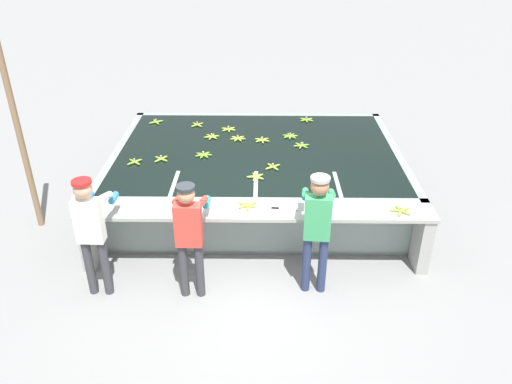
{
  "coord_description": "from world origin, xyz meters",
  "views": [
    {
      "loc": [
        0.08,
        -5.37,
        4.24
      ],
      "look_at": [
        0.0,
        1.2,
        0.62
      ],
      "focal_mm": 35.0,
      "sensor_mm": 36.0,
      "label": 1
    }
  ],
  "objects_px": {
    "banana_bunch_floating_1": "(203,155)",
    "banana_bunch_floating_4": "(229,129)",
    "banana_bunch_floating_13": "(212,137)",
    "support_post_left": "(18,129)",
    "banana_bunch_floating_5": "(156,122)",
    "banana_bunch_floating_0": "(306,120)",
    "banana_bunch_floating_2": "(135,162)",
    "knife_0": "(281,208)",
    "banana_bunch_floating_7": "(197,125)",
    "banana_bunch_floating_10": "(273,167)",
    "worker_2": "(317,223)",
    "banana_bunch_floating_6": "(262,140)",
    "banana_bunch_ledge_1": "(248,205)",
    "banana_bunch_floating_8": "(256,177)",
    "banana_bunch_floating_12": "(161,159)",
    "banana_bunch_floating_9": "(301,145)",
    "banana_bunch_ledge_0": "(401,211)",
    "worker_1": "(189,230)",
    "banana_bunch_floating_3": "(238,138)",
    "banana_bunch_floating_11": "(290,136)",
    "worker_0": "(91,226)"
  },
  "relations": [
    {
      "from": "knife_0",
      "to": "worker_0",
      "type": "bearing_deg",
      "value": -165.11
    },
    {
      "from": "worker_0",
      "to": "banana_bunch_ledge_1",
      "type": "bearing_deg",
      "value": 19.95
    },
    {
      "from": "banana_bunch_floating_4",
      "to": "banana_bunch_floating_8",
      "type": "height_order",
      "value": "same"
    },
    {
      "from": "banana_bunch_floating_2",
      "to": "banana_bunch_floating_8",
      "type": "height_order",
      "value": "same"
    },
    {
      "from": "banana_bunch_floating_7",
      "to": "banana_bunch_ledge_1",
      "type": "xyz_separation_m",
      "value": [
        1.01,
        -2.92,
        0.0
      ]
    },
    {
      "from": "worker_2",
      "to": "banana_bunch_floating_6",
      "type": "distance_m",
      "value": 2.89
    },
    {
      "from": "banana_bunch_floating_1",
      "to": "banana_bunch_floating_4",
      "type": "bearing_deg",
      "value": 73.12
    },
    {
      "from": "banana_bunch_floating_2",
      "to": "knife_0",
      "type": "height_order",
      "value": "banana_bunch_floating_2"
    },
    {
      "from": "banana_bunch_floating_9",
      "to": "banana_bunch_floating_1",
      "type": "bearing_deg",
      "value": -166.15
    },
    {
      "from": "banana_bunch_floating_8",
      "to": "knife_0",
      "type": "distance_m",
      "value": 0.96
    },
    {
      "from": "banana_bunch_floating_6",
      "to": "banana_bunch_floating_9",
      "type": "xyz_separation_m",
      "value": [
        0.66,
        -0.22,
        0.0
      ]
    },
    {
      "from": "banana_bunch_floating_5",
      "to": "banana_bunch_floating_12",
      "type": "xyz_separation_m",
      "value": [
        0.39,
        -1.62,
        0.0
      ]
    },
    {
      "from": "banana_bunch_floating_7",
      "to": "knife_0",
      "type": "bearing_deg",
      "value": -64.19
    },
    {
      "from": "banana_bunch_floating_0",
      "to": "banana_bunch_floating_9",
      "type": "distance_m",
      "value": 1.23
    },
    {
      "from": "banana_bunch_floating_0",
      "to": "banana_bunch_floating_3",
      "type": "height_order",
      "value": "same"
    },
    {
      "from": "worker_2",
      "to": "banana_bunch_ledge_0",
      "type": "relative_size",
      "value": 5.96
    },
    {
      "from": "worker_1",
      "to": "banana_bunch_floating_5",
      "type": "distance_m",
      "value": 3.91
    },
    {
      "from": "banana_bunch_floating_2",
      "to": "support_post_left",
      "type": "xyz_separation_m",
      "value": [
        -1.48,
        -0.43,
        0.7
      ]
    },
    {
      "from": "worker_1",
      "to": "banana_bunch_floating_6",
      "type": "relative_size",
      "value": 5.59
    },
    {
      "from": "banana_bunch_ledge_1",
      "to": "banana_bunch_floating_13",
      "type": "bearing_deg",
      "value": 106.33
    },
    {
      "from": "banana_bunch_floating_4",
      "to": "banana_bunch_ledge_1",
      "type": "distance_m",
      "value": 2.74
    },
    {
      "from": "worker_2",
      "to": "support_post_left",
      "type": "xyz_separation_m",
      "value": [
        -4.14,
        1.48,
        0.6
      ]
    },
    {
      "from": "banana_bunch_floating_4",
      "to": "banana_bunch_ledge_1",
      "type": "bearing_deg",
      "value": -81.24
    },
    {
      "from": "banana_bunch_floating_0",
      "to": "banana_bunch_ledge_1",
      "type": "relative_size",
      "value": 0.99
    },
    {
      "from": "banana_bunch_floating_5",
      "to": "support_post_left",
      "type": "distance_m",
      "value": 2.72
    },
    {
      "from": "banana_bunch_ledge_1",
      "to": "banana_bunch_floating_4",
      "type": "bearing_deg",
      "value": 98.76
    },
    {
      "from": "banana_bunch_floating_5",
      "to": "banana_bunch_ledge_0",
      "type": "bearing_deg",
      "value": -39.95
    },
    {
      "from": "worker_2",
      "to": "banana_bunch_floating_0",
      "type": "xyz_separation_m",
      "value": [
        0.16,
        3.8,
        -0.1
      ]
    },
    {
      "from": "banana_bunch_floating_3",
      "to": "banana_bunch_floating_10",
      "type": "distance_m",
      "value": 1.26
    },
    {
      "from": "banana_bunch_floating_7",
      "to": "banana_bunch_floating_13",
      "type": "bearing_deg",
      "value": -60.59
    },
    {
      "from": "banana_bunch_floating_1",
      "to": "banana_bunch_floating_10",
      "type": "height_order",
      "value": "same"
    },
    {
      "from": "banana_bunch_floating_9",
      "to": "banana_bunch_ledge_0",
      "type": "bearing_deg",
      "value": -61.48
    },
    {
      "from": "banana_bunch_floating_11",
      "to": "banana_bunch_ledge_1",
      "type": "xyz_separation_m",
      "value": [
        -0.68,
        -2.4,
        0.0
      ]
    },
    {
      "from": "banana_bunch_floating_7",
      "to": "banana_bunch_ledge_0",
      "type": "xyz_separation_m",
      "value": [
        3.0,
        -3.04,
        0.0
      ]
    },
    {
      "from": "worker_2",
      "to": "banana_bunch_floating_11",
      "type": "xyz_separation_m",
      "value": [
        -0.18,
        2.99,
        -0.1
      ]
    },
    {
      "from": "banana_bunch_floating_12",
      "to": "banana_bunch_floating_9",
      "type": "bearing_deg",
      "value": 14.02
    },
    {
      "from": "banana_bunch_floating_6",
      "to": "banana_bunch_floating_12",
      "type": "distance_m",
      "value": 1.78
    },
    {
      "from": "banana_bunch_floating_0",
      "to": "worker_1",
      "type": "bearing_deg",
      "value": -113.58
    },
    {
      "from": "banana_bunch_floating_0",
      "to": "banana_bunch_floating_7",
      "type": "height_order",
      "value": "same"
    },
    {
      "from": "banana_bunch_floating_9",
      "to": "banana_bunch_floating_12",
      "type": "bearing_deg",
      "value": -165.98
    },
    {
      "from": "banana_bunch_floating_4",
      "to": "banana_bunch_floating_7",
      "type": "height_order",
      "value": "same"
    },
    {
      "from": "banana_bunch_floating_12",
      "to": "banana_bunch_floating_8",
      "type": "bearing_deg",
      "value": -21.67
    },
    {
      "from": "banana_bunch_floating_7",
      "to": "banana_bunch_floating_10",
      "type": "xyz_separation_m",
      "value": [
        1.36,
        -1.75,
        0.0
      ]
    },
    {
      "from": "worker_0",
      "to": "banana_bunch_floating_1",
      "type": "xyz_separation_m",
      "value": [
        1.11,
        2.27,
        -0.09
      ]
    },
    {
      "from": "banana_bunch_floating_5",
      "to": "banana_bunch_floating_0",
      "type": "bearing_deg",
      "value": 3.2
    },
    {
      "from": "banana_bunch_floating_1",
      "to": "banana_bunch_floating_11",
      "type": "xyz_separation_m",
      "value": [
        1.43,
        0.8,
        0.0
      ]
    },
    {
      "from": "banana_bunch_floating_13",
      "to": "support_post_left",
      "type": "height_order",
      "value": "support_post_left"
    },
    {
      "from": "banana_bunch_floating_2",
      "to": "banana_bunch_floating_12",
      "type": "distance_m",
      "value": 0.41
    },
    {
      "from": "banana_bunch_floating_8",
      "to": "banana_bunch_floating_3",
      "type": "bearing_deg",
      "value": 102.81
    },
    {
      "from": "worker_2",
      "to": "banana_bunch_floating_8",
      "type": "bearing_deg",
      "value": 118.14
    }
  ]
}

